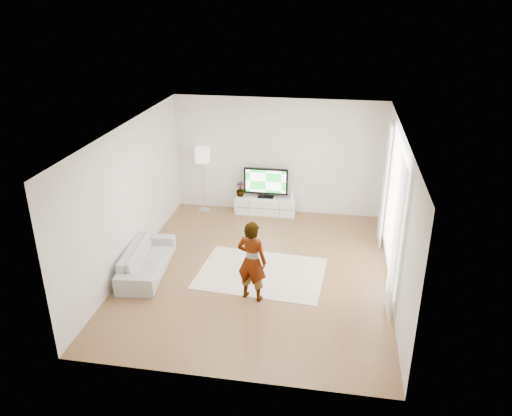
% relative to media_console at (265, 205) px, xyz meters
% --- Properties ---
extents(floor, '(6.00, 6.00, 0.00)m').
position_rel_media_console_xyz_m(floor, '(0.26, -2.76, -0.21)').
color(floor, '#9C6F46').
rests_on(floor, ground).
extents(ceiling, '(6.00, 6.00, 0.00)m').
position_rel_media_console_xyz_m(ceiling, '(0.26, -2.76, 2.59)').
color(ceiling, white).
rests_on(ceiling, wall_back).
extents(wall_left, '(0.02, 6.00, 2.80)m').
position_rel_media_console_xyz_m(wall_left, '(-2.24, -2.76, 1.19)').
color(wall_left, silver).
rests_on(wall_left, floor).
extents(wall_right, '(0.02, 6.00, 2.80)m').
position_rel_media_console_xyz_m(wall_right, '(2.76, -2.76, 1.19)').
color(wall_right, silver).
rests_on(wall_right, floor).
extents(wall_back, '(5.00, 0.02, 2.80)m').
position_rel_media_console_xyz_m(wall_back, '(0.26, 0.24, 1.19)').
color(wall_back, silver).
rests_on(wall_back, floor).
extents(wall_front, '(5.00, 0.02, 2.80)m').
position_rel_media_console_xyz_m(wall_front, '(0.26, -5.76, 1.19)').
color(wall_front, silver).
rests_on(wall_front, floor).
extents(window, '(0.01, 2.60, 2.50)m').
position_rel_media_console_xyz_m(window, '(2.74, -2.46, 1.24)').
color(window, white).
rests_on(window, wall_right).
extents(curtain_near, '(0.04, 0.70, 2.60)m').
position_rel_media_console_xyz_m(curtain_near, '(2.66, -3.76, 1.14)').
color(curtain_near, white).
rests_on(curtain_near, floor).
extents(curtain_far, '(0.04, 0.70, 2.60)m').
position_rel_media_console_xyz_m(curtain_far, '(2.66, -1.16, 1.14)').
color(curtain_far, white).
rests_on(curtain_far, floor).
extents(media_console, '(1.48, 0.42, 0.41)m').
position_rel_media_console_xyz_m(media_console, '(0.00, 0.00, 0.00)').
color(media_console, white).
rests_on(media_console, floor).
extents(television, '(1.06, 0.21, 0.74)m').
position_rel_media_console_xyz_m(television, '(0.00, 0.03, 0.61)').
color(television, black).
rests_on(television, media_console).
extents(game_console, '(0.09, 0.18, 0.24)m').
position_rel_media_console_xyz_m(game_console, '(0.65, -0.00, 0.33)').
color(game_console, white).
rests_on(game_console, media_console).
extents(potted_plant, '(0.25, 0.25, 0.36)m').
position_rel_media_console_xyz_m(potted_plant, '(-0.63, 0.00, 0.38)').
color(potted_plant, '#3F7238').
rests_on(potted_plant, media_console).
extents(rug, '(2.50, 1.88, 0.01)m').
position_rel_media_console_xyz_m(rug, '(0.35, -2.84, -0.20)').
color(rug, beige).
rests_on(rug, floor).
extents(player, '(0.62, 0.48, 1.49)m').
position_rel_media_console_xyz_m(player, '(0.32, -3.71, 0.55)').
color(player, '#334772').
rests_on(player, rug).
extents(sofa, '(0.90, 1.91, 0.54)m').
position_rel_media_console_xyz_m(sofa, '(-1.84, -3.16, 0.06)').
color(sofa, beige).
rests_on(sofa, floor).
extents(floor_lamp, '(0.36, 0.36, 1.62)m').
position_rel_media_console_xyz_m(floor_lamp, '(-1.53, -0.06, 1.16)').
color(floor_lamp, silver).
rests_on(floor_lamp, floor).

